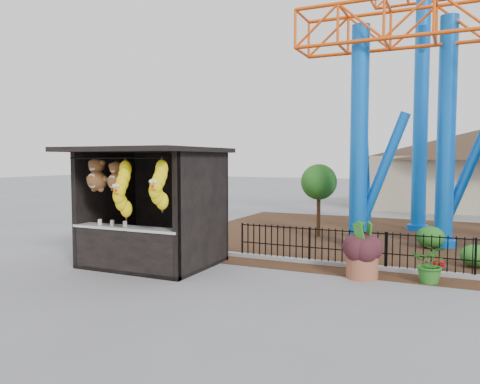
% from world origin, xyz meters
% --- Properties ---
extents(ground, '(120.00, 120.00, 0.00)m').
position_xyz_m(ground, '(0.00, 0.00, 0.00)').
color(ground, slate).
rests_on(ground, ground).
extents(mulch_bed, '(18.00, 12.00, 0.02)m').
position_xyz_m(mulch_bed, '(4.00, 8.00, 0.01)').
color(mulch_bed, '#331E11').
rests_on(mulch_bed, ground).
extents(curb, '(18.00, 0.18, 0.12)m').
position_xyz_m(curb, '(4.00, 3.00, 0.06)').
color(curb, gray).
rests_on(curb, ground).
extents(prize_booth, '(3.50, 3.40, 3.12)m').
position_xyz_m(prize_booth, '(-3.00, 0.90, 1.54)').
color(prize_booth, black).
rests_on(prize_booth, ground).
extents(picket_fence, '(12.20, 0.06, 1.00)m').
position_xyz_m(picket_fence, '(4.90, 3.00, 0.50)').
color(picket_fence, black).
rests_on(picket_fence, ground).
extents(terracotta_planter, '(0.94, 0.94, 0.61)m').
position_xyz_m(terracotta_planter, '(2.37, 2.05, 0.31)').
color(terracotta_planter, '#985137').
rests_on(terracotta_planter, ground).
extents(planter_foliage, '(0.70, 0.70, 0.64)m').
position_xyz_m(planter_foliage, '(2.37, 2.05, 0.93)').
color(planter_foliage, '#321418').
rests_on(planter_foliage, terracotta_planter).
extents(potted_plant, '(0.98, 0.90, 0.92)m').
position_xyz_m(potted_plant, '(3.89, 2.19, 0.46)').
color(potted_plant, '#2B5D1B').
rests_on(potted_plant, ground).
extents(landscaping, '(7.06, 3.52, 0.69)m').
position_xyz_m(landscaping, '(4.48, 5.64, 0.30)').
color(landscaping, '#215B1A').
rests_on(landscaping, mulch_bed).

